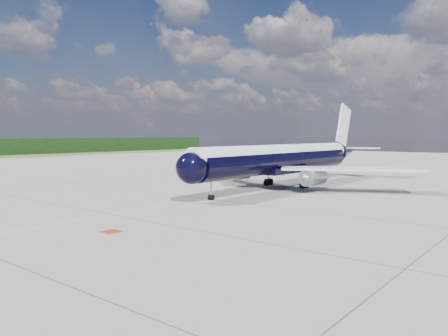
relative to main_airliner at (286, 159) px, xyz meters
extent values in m
plane|color=gray|center=(-1.62, 1.97, -4.58)|extent=(320.00, 320.00, 0.00)
cube|color=yellow|center=(-1.62, -3.03, -4.58)|extent=(0.16, 160.00, 0.01)
cube|color=maroon|center=(5.18, -38.03, -4.58)|extent=(1.60, 1.60, 0.01)
cylinder|color=black|center=(0.00, -1.42, -0.20)|extent=(4.02, 39.60, 3.96)
sphere|color=black|center=(0.04, -22.26, -0.20)|extent=(3.97, 3.97, 3.96)
cone|color=black|center=(-0.04, 23.07, 0.42)|extent=(3.97, 7.30, 3.96)
cylinder|color=white|center=(0.00, -1.42, 0.79)|extent=(3.16, 41.68, 3.09)
cube|color=black|center=(0.04, -22.47, 0.37)|extent=(2.50, 1.25, 0.57)
cube|color=white|center=(-10.94, 0.12, -1.14)|extent=(20.12, 13.97, 0.33)
cube|color=white|center=(10.94, 0.16, -1.14)|extent=(20.10, 14.02, 0.33)
cube|color=black|center=(0.00, -1.42, -1.66)|extent=(4.39, 10.43, 1.04)
cylinder|color=#B4B4BB|center=(-6.77, -3.52, -2.34)|extent=(2.34, 4.80, 2.33)
cylinder|color=#B4B4BB|center=(6.78, -3.49, -2.34)|extent=(2.34, 4.80, 2.33)
sphere|color=gray|center=(-6.76, -5.70, -2.34)|extent=(1.15, 1.15, 1.15)
sphere|color=gray|center=(6.78, -5.68, -2.34)|extent=(1.15, 1.15, 1.15)
cube|color=white|center=(-6.77, -3.31, -1.56)|extent=(0.23, 3.33, 1.15)
cube|color=white|center=(6.78, -3.29, -1.56)|extent=(0.23, 3.33, 1.15)
cube|color=white|center=(-0.04, 22.54, 5.74)|extent=(0.34, 6.61, 8.88)
cube|color=white|center=(-0.04, 23.07, 1.26)|extent=(13.55, 3.36, 0.23)
cylinder|color=gray|center=(0.03, -18.61, -3.28)|extent=(0.19, 0.19, 2.19)
cylinder|color=black|center=(-0.18, -18.61, -4.21)|extent=(0.19, 0.73, 0.73)
cylinder|color=black|center=(0.24, -18.61, -4.21)|extent=(0.19, 0.73, 0.73)
cylinder|color=gray|center=(-3.33, 0.14, -3.17)|extent=(0.27, 0.27, 1.98)
cylinder|color=gray|center=(3.33, 0.15, -3.17)|extent=(0.27, 0.27, 1.98)
cylinder|color=black|center=(-3.33, -0.44, -4.01)|extent=(0.47, 1.15, 1.15)
cylinder|color=black|center=(-3.34, 0.71, -4.01)|extent=(0.47, 1.15, 1.15)
cylinder|color=black|center=(3.33, -0.43, -4.01)|extent=(0.47, 1.15, 1.15)
cylinder|color=black|center=(3.33, 0.72, -4.01)|extent=(0.47, 1.15, 1.15)
camera|label=1|loc=(36.31, -61.12, 3.84)|focal=35.00mm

